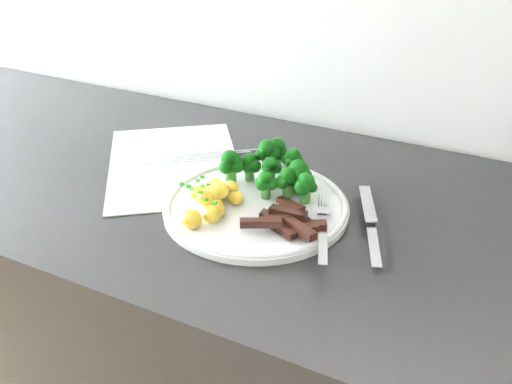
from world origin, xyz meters
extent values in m
cube|color=white|center=(-0.13, 1.72, 0.87)|extent=(0.36, 0.38, 0.00)
cube|color=slate|center=(-0.07, 1.79, 0.87)|extent=(0.12, 0.09, 0.00)
cube|color=slate|center=(-0.09, 1.77, 0.87)|extent=(0.11, 0.08, 0.00)
cube|color=slate|center=(-0.10, 1.76, 0.87)|extent=(0.11, 0.08, 0.00)
cube|color=slate|center=(-0.11, 1.74, 0.87)|extent=(0.11, 0.08, 0.00)
cube|color=slate|center=(-0.13, 1.72, 0.87)|extent=(0.10, 0.08, 0.00)
cylinder|color=white|center=(0.06, 1.65, 0.88)|extent=(0.27, 0.27, 0.01)
torus|color=white|center=(0.06, 1.65, 0.88)|extent=(0.27, 0.27, 0.01)
cylinder|color=#2F6223|center=(0.06, 1.70, 0.90)|extent=(0.01, 0.01, 0.02)
sphere|color=black|center=(0.07, 1.70, 0.91)|extent=(0.01, 0.01, 0.01)
sphere|color=black|center=(0.07, 1.71, 0.91)|extent=(0.02, 0.02, 0.02)
sphere|color=black|center=(0.05, 1.70, 0.91)|extent=(0.01, 0.01, 0.01)
sphere|color=black|center=(0.06, 1.69, 0.91)|extent=(0.01, 0.01, 0.01)
sphere|color=black|center=(0.06, 1.70, 0.92)|extent=(0.02, 0.02, 0.02)
cylinder|color=#2F6223|center=(0.11, 1.71, 0.89)|extent=(0.02, 0.02, 0.02)
sphere|color=black|center=(0.12, 1.71, 0.91)|extent=(0.02, 0.02, 0.02)
sphere|color=black|center=(0.11, 1.72, 0.91)|extent=(0.02, 0.02, 0.02)
sphere|color=black|center=(0.10, 1.70, 0.91)|extent=(0.02, 0.02, 0.02)
sphere|color=black|center=(0.11, 1.70, 0.91)|extent=(0.02, 0.02, 0.02)
sphere|color=black|center=(0.11, 1.71, 0.92)|extent=(0.03, 0.03, 0.03)
cylinder|color=#2F6223|center=(0.02, 1.71, 0.89)|extent=(0.01, 0.01, 0.02)
sphere|color=black|center=(0.03, 1.71, 0.91)|extent=(0.02, 0.02, 0.02)
sphere|color=black|center=(0.03, 1.72, 0.91)|extent=(0.02, 0.02, 0.02)
sphere|color=black|center=(0.01, 1.71, 0.91)|extent=(0.02, 0.02, 0.02)
sphere|color=black|center=(0.03, 1.70, 0.91)|extent=(0.02, 0.02, 0.02)
sphere|color=black|center=(0.02, 1.71, 0.91)|extent=(0.02, 0.02, 0.02)
cylinder|color=#2F6223|center=(0.08, 1.74, 0.90)|extent=(0.01, 0.01, 0.02)
sphere|color=black|center=(0.09, 1.74, 0.92)|extent=(0.02, 0.02, 0.02)
sphere|color=black|center=(0.09, 1.75, 0.92)|extent=(0.02, 0.02, 0.02)
sphere|color=black|center=(0.08, 1.73, 0.92)|extent=(0.02, 0.02, 0.02)
sphere|color=black|center=(0.08, 1.73, 0.92)|extent=(0.02, 0.02, 0.02)
sphere|color=black|center=(0.08, 1.74, 0.92)|extent=(0.02, 0.02, 0.02)
cylinder|color=#2F6223|center=(0.04, 1.73, 0.90)|extent=(0.02, 0.02, 0.02)
sphere|color=black|center=(0.05, 1.74, 0.92)|extent=(0.02, 0.02, 0.02)
sphere|color=black|center=(0.04, 1.74, 0.92)|extent=(0.02, 0.02, 0.02)
sphere|color=black|center=(0.03, 1.73, 0.92)|extent=(0.02, 0.02, 0.02)
sphere|color=black|center=(0.04, 1.73, 0.93)|extent=(0.03, 0.03, 0.03)
cylinder|color=#2F6223|center=(0.13, 1.68, 0.89)|extent=(0.02, 0.02, 0.02)
sphere|color=black|center=(0.14, 1.69, 0.91)|extent=(0.02, 0.02, 0.02)
sphere|color=black|center=(0.13, 1.69, 0.91)|extent=(0.02, 0.02, 0.02)
sphere|color=black|center=(0.12, 1.69, 0.91)|extent=(0.02, 0.02, 0.02)
sphere|color=black|center=(0.13, 1.67, 0.91)|extent=(0.02, 0.02, 0.02)
sphere|color=black|center=(0.13, 1.68, 0.92)|extent=(0.03, 0.03, 0.03)
cylinder|color=#2F6223|center=(0.00, 1.69, 0.89)|extent=(0.02, 0.02, 0.02)
sphere|color=black|center=(0.01, 1.69, 0.91)|extent=(0.02, 0.02, 0.02)
sphere|color=black|center=(0.00, 1.70, 0.91)|extent=(0.02, 0.02, 0.02)
sphere|color=black|center=(0.00, 1.68, 0.91)|extent=(0.02, 0.02, 0.02)
sphere|color=black|center=(0.00, 1.69, 0.92)|extent=(0.03, 0.03, 0.03)
cylinder|color=#2F6223|center=(0.07, 1.67, 0.89)|extent=(0.01, 0.01, 0.02)
sphere|color=black|center=(0.08, 1.67, 0.91)|extent=(0.02, 0.02, 0.02)
sphere|color=black|center=(0.07, 1.68, 0.91)|extent=(0.02, 0.02, 0.02)
sphere|color=black|center=(0.06, 1.67, 0.91)|extent=(0.02, 0.02, 0.02)
sphere|color=black|center=(0.07, 1.66, 0.91)|extent=(0.02, 0.02, 0.02)
sphere|color=black|center=(0.07, 1.67, 0.91)|extent=(0.02, 0.02, 0.02)
cylinder|color=#2F6223|center=(0.10, 1.69, 0.89)|extent=(0.02, 0.02, 0.02)
sphere|color=black|center=(0.11, 1.69, 0.91)|extent=(0.02, 0.02, 0.02)
sphere|color=black|center=(0.09, 1.70, 0.91)|extent=(0.02, 0.02, 0.02)
sphere|color=black|center=(0.09, 1.68, 0.91)|extent=(0.02, 0.02, 0.02)
sphere|color=black|center=(0.10, 1.69, 0.92)|extent=(0.03, 0.03, 0.03)
cylinder|color=#2F6223|center=(0.05, 1.76, 0.89)|extent=(0.02, 0.02, 0.03)
sphere|color=black|center=(0.06, 1.76, 0.91)|extent=(0.02, 0.02, 0.02)
sphere|color=black|center=(0.04, 1.77, 0.91)|extent=(0.03, 0.03, 0.03)
sphere|color=black|center=(0.04, 1.75, 0.91)|extent=(0.03, 0.03, 0.03)
sphere|color=black|center=(0.05, 1.76, 0.92)|extent=(0.03, 0.03, 0.03)
ellipsoid|color=gold|center=(0.01, 1.64, 0.89)|extent=(0.03, 0.02, 0.02)
ellipsoid|color=gold|center=(0.02, 1.60, 0.89)|extent=(0.03, 0.03, 0.03)
ellipsoid|color=gold|center=(0.01, 1.61, 0.89)|extent=(0.02, 0.02, 0.02)
ellipsoid|color=gold|center=(0.02, 1.66, 0.89)|extent=(0.02, 0.02, 0.02)
ellipsoid|color=gold|center=(0.04, 1.64, 0.89)|extent=(0.02, 0.02, 0.02)
ellipsoid|color=gold|center=(0.03, 1.59, 0.89)|extent=(0.03, 0.02, 0.02)
ellipsoid|color=gold|center=(0.01, 1.61, 0.89)|extent=(0.03, 0.02, 0.02)
ellipsoid|color=gold|center=(0.01, 1.55, 0.89)|extent=(0.03, 0.03, 0.03)
ellipsoid|color=gold|center=(0.02, 1.61, 0.89)|extent=(0.02, 0.02, 0.02)
ellipsoid|color=gold|center=(0.01, 1.64, 0.89)|extent=(0.02, 0.02, 0.02)
ellipsoid|color=gold|center=(0.01, 1.59, 0.91)|extent=(0.03, 0.03, 0.02)
ellipsoid|color=gold|center=(-0.01, 1.60, 0.91)|extent=(0.02, 0.02, 0.02)
ellipsoid|color=gold|center=(0.02, 1.62, 0.91)|extent=(0.03, 0.03, 0.03)
ellipsoid|color=gold|center=(0.01, 1.62, 0.91)|extent=(0.03, 0.03, 0.03)
ellipsoid|color=gold|center=(0.02, 1.60, 0.91)|extent=(0.03, 0.02, 0.02)
ellipsoid|color=gold|center=(0.03, 1.58, 0.89)|extent=(0.03, 0.03, 0.02)
ellipsoid|color=gold|center=(0.02, 1.62, 0.91)|extent=(0.02, 0.02, 0.02)
ellipsoid|color=gold|center=(0.02, 1.61, 0.91)|extent=(0.02, 0.02, 0.02)
cube|color=#18660C|center=(0.01, 1.60, 0.91)|extent=(0.01, 0.01, 0.00)
cube|color=#18660C|center=(-0.02, 1.63, 0.91)|extent=(0.01, 0.01, 0.00)
cube|color=#18660C|center=(-0.02, 1.61, 0.91)|extent=(0.01, 0.01, 0.00)
cube|color=#18660C|center=(0.00, 1.61, 0.91)|extent=(0.01, 0.01, 0.00)
cube|color=#18660C|center=(-0.01, 1.60, 0.91)|extent=(0.01, 0.01, 0.00)
cube|color=#18660C|center=(0.01, 1.61, 0.92)|extent=(0.01, 0.01, 0.00)
cube|color=#18660C|center=(-0.03, 1.60, 0.91)|extent=(0.01, 0.01, 0.00)
cube|color=#18660C|center=(0.02, 1.60, 0.92)|extent=(0.01, 0.01, 0.00)
cube|color=#18660C|center=(0.04, 1.57, 0.92)|extent=(0.01, 0.01, 0.00)
cube|color=#18660C|center=(0.02, 1.58, 0.92)|extent=(0.01, 0.01, 0.00)
cube|color=#18660C|center=(0.01, 1.59, 0.92)|extent=(0.01, 0.01, 0.00)
cube|color=#18660C|center=(-0.02, 1.63, 0.91)|extent=(0.01, 0.01, 0.00)
cube|color=#18660C|center=(0.01, 1.63, 0.91)|extent=(0.01, 0.01, 0.00)
cube|color=#18660C|center=(0.02, 1.61, 0.91)|extent=(0.01, 0.01, 0.00)
cube|color=black|center=(0.15, 1.61, 0.89)|extent=(0.05, 0.04, 0.01)
cube|color=black|center=(0.16, 1.62, 0.89)|extent=(0.05, 0.03, 0.01)
cube|color=black|center=(0.14, 1.63, 0.88)|extent=(0.06, 0.05, 0.01)
cube|color=black|center=(0.12, 1.62, 0.89)|extent=(0.06, 0.02, 0.01)
cube|color=black|center=(0.12, 1.63, 0.89)|extent=(0.05, 0.04, 0.01)
cube|color=black|center=(0.12, 1.60, 0.89)|extent=(0.07, 0.04, 0.01)
cube|color=black|center=(0.12, 1.64, 0.90)|extent=(0.05, 0.03, 0.01)
cube|color=black|center=(0.10, 1.58, 0.89)|extent=(0.06, 0.04, 0.01)
cube|color=black|center=(0.15, 1.60, 0.89)|extent=(0.06, 0.04, 0.01)
cube|color=black|center=(0.12, 1.61, 0.89)|extent=(0.05, 0.05, 0.01)
cube|color=black|center=(0.13, 1.62, 0.90)|extent=(0.05, 0.02, 0.01)
cube|color=silver|center=(0.19, 1.59, 0.89)|extent=(0.05, 0.11, 0.02)
cube|color=silver|center=(0.17, 1.66, 0.89)|extent=(0.02, 0.03, 0.01)
cylinder|color=silver|center=(0.16, 1.68, 0.89)|extent=(0.02, 0.04, 0.00)
cylinder|color=silver|center=(0.16, 1.68, 0.89)|extent=(0.02, 0.04, 0.00)
cylinder|color=silver|center=(0.16, 1.68, 0.89)|extent=(0.02, 0.04, 0.00)
cylinder|color=silver|center=(0.15, 1.68, 0.89)|extent=(0.02, 0.04, 0.00)
cube|color=silver|center=(0.21, 1.71, 0.88)|extent=(0.06, 0.11, 0.01)
cube|color=silver|center=(0.25, 1.63, 0.88)|extent=(0.05, 0.09, 0.02)
camera|label=1|loc=(0.37, 1.03, 1.30)|focal=38.46mm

